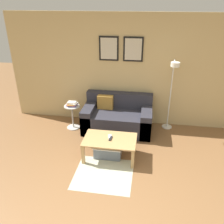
{
  "coord_description": "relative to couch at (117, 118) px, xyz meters",
  "views": [
    {
      "loc": [
        0.5,
        -2.23,
        2.82
      ],
      "look_at": [
        -0.13,
        1.76,
        0.85
      ],
      "focal_mm": 38.0,
      "sensor_mm": 36.0,
      "label": 1
    }
  ],
  "objects": [
    {
      "name": "wall_back",
      "position": [
        0.14,
        0.46,
        0.99
      ],
      "size": [
        5.6,
        0.09,
        2.55
      ],
      "color": "tan",
      "rests_on": "ground_plane"
    },
    {
      "name": "ground_plane",
      "position": [
        0.14,
        -2.61,
        -0.3
      ],
      "size": [
        16.0,
        16.0,
        0.0
      ],
      "primitive_type": "plane",
      "color": "brown"
    },
    {
      "name": "book_stack",
      "position": [
        -1.04,
        -0.1,
        0.32
      ],
      "size": [
        0.25,
        0.21,
        0.1
      ],
      "color": "#335199",
      "rests_on": "side_table"
    },
    {
      "name": "coffee_table",
      "position": [
        0.01,
        -1.1,
        0.04
      ],
      "size": [
        0.99,
        0.61,
        0.41
      ],
      "color": "tan",
      "rests_on": "ground_plane"
    },
    {
      "name": "couch",
      "position": [
        0.0,
        0.0,
        0.0
      ],
      "size": [
        1.55,
        0.86,
        0.81
      ],
      "color": "#2D2D38",
      "rests_on": "ground_plane"
    },
    {
      "name": "remote_control",
      "position": [
        0.02,
        -1.1,
        0.12
      ],
      "size": [
        0.06,
        0.15,
        0.02
      ],
      "primitive_type": "cube",
      "rotation": [
        0.0,
        0.0,
        -0.12
      ],
      "color": "#232328",
      "rests_on": "coffee_table"
    },
    {
      "name": "area_rug",
      "position": [
        -0.02,
        -1.62,
        -0.29
      ],
      "size": [
        1.01,
        0.93,
        0.01
      ],
      "primitive_type": "cube",
      "color": "#B2B79E",
      "rests_on": "ground_plane"
    },
    {
      "name": "cell_phone",
      "position": [
        -0.01,
        -1.02,
        0.12
      ],
      "size": [
        0.09,
        0.15,
        0.01
      ],
      "primitive_type": "cube",
      "rotation": [
        0.0,
        0.0,
        0.22
      ],
      "color": "silver",
      "rests_on": "coffee_table"
    },
    {
      "name": "storage_bin",
      "position": [
        -0.04,
        -1.07,
        -0.17
      ],
      "size": [
        0.54,
        0.35,
        0.24
      ],
      "color": "slate",
      "rests_on": "ground_plane"
    },
    {
      "name": "floor_lamp",
      "position": [
        1.16,
        0.13,
        0.8
      ],
      "size": [
        0.24,
        0.47,
        1.64
      ],
      "color": "white",
      "rests_on": "ground_plane"
    },
    {
      "name": "side_table",
      "position": [
        -1.05,
        -0.1,
        0.05
      ],
      "size": [
        0.36,
        0.36,
        0.57
      ],
      "color": "silver",
      "rests_on": "ground_plane"
    }
  ]
}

